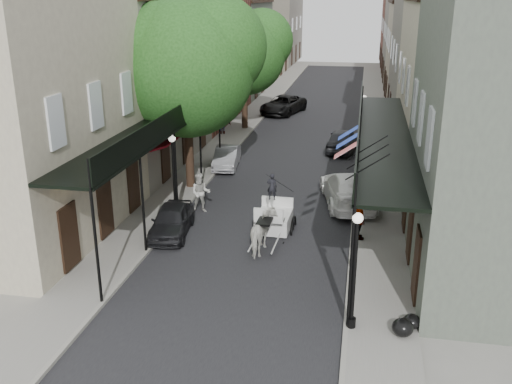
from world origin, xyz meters
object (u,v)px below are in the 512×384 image
at_px(horse, 264,232).
at_px(car_right_near, 348,189).
at_px(tree_far, 250,50).
at_px(pedestrian_sidewalk_right, 360,220).
at_px(lamppost_right_near, 354,269).
at_px(lamppost_right_far, 363,124).
at_px(lamppost_left, 174,174).
at_px(carriage, 276,204).
at_px(tree_near, 195,62).
at_px(pedestrian_sidewalk_left, 222,121).
at_px(car_left_near, 172,220).
at_px(car_left_far, 283,105).
at_px(car_right_far, 343,140).
at_px(car_left_mid, 227,157).
at_px(pedestrian_walking, 201,193).

height_order(horse, car_right_near, horse).
height_order(tree_far, pedestrian_sidewalk_right, tree_far).
xyz_separation_m(lamppost_right_near, car_right_near, (-0.50, 11.00, -1.26)).
distance_m(lamppost_right_far, horse, 15.48).
relative_size(lamppost_left, carriage, 1.34).
bearing_deg(tree_near, pedestrian_sidewalk_right, -33.17).
height_order(lamppost_right_near, pedestrian_sidewalk_left, lamppost_right_near).
xyz_separation_m(lamppost_right_far, car_left_near, (-7.70, -14.00, -1.41)).
xyz_separation_m(lamppost_right_far, car_left_far, (-6.70, 12.39, -1.30)).
xyz_separation_m(tree_far, car_right_far, (7.15, -5.18, -5.09)).
bearing_deg(tree_far, carriage, -75.40).
relative_size(tree_far, car_left_mid, 2.32).
height_order(pedestrian_sidewalk_left, car_right_near, pedestrian_sidewalk_left).
bearing_deg(pedestrian_sidewalk_left, pedestrian_sidewalk_right, 104.01).
relative_size(carriage, car_left_mid, 0.75).
height_order(lamppost_right_far, car_right_far, lamppost_right_far).
bearing_deg(car_left_mid, pedestrian_walking, -92.06).
bearing_deg(pedestrian_sidewalk_right, tree_far, 6.38).
bearing_deg(carriage, pedestrian_walking, 163.86).
bearing_deg(tree_near, tree_far, 90.19).
relative_size(horse, car_right_far, 0.45).
bearing_deg(lamppost_left, tree_far, 90.46).
relative_size(lamppost_left, car_left_near, 0.99).
xyz_separation_m(pedestrian_sidewalk_left, car_left_near, (2.20, -17.84, -0.42)).
height_order(tree_near, car_right_far, tree_near).
xyz_separation_m(lamppost_right_far, pedestrian_sidewalk_right, (0.10, -13.31, -1.07)).
relative_size(lamppost_left, horse, 1.89).
relative_size(tree_near, tree_far, 1.12).
bearing_deg(lamppost_left, car_left_far, 86.48).
bearing_deg(horse, car_right_far, -97.01).
relative_size(pedestrian_walking, car_right_far, 0.43).
height_order(car_left_near, car_right_near, car_right_near).
relative_size(tree_near, car_left_mid, 2.60).
height_order(carriage, car_right_far, carriage).
bearing_deg(car_left_near, car_right_far, 59.61).
xyz_separation_m(pedestrian_sidewalk_left, car_right_near, (9.40, -12.84, -0.27)).
height_order(car_left_mid, car_right_far, car_right_far).
bearing_deg(car_left_mid, lamppost_right_near, -70.29).
distance_m(lamppost_right_near, pedestrian_sidewalk_right, 6.78).
xyz_separation_m(tree_near, horse, (4.74, -7.19, -5.66)).
bearing_deg(pedestrian_walking, car_left_near, -112.91).
bearing_deg(pedestrian_walking, car_right_near, 6.05).
bearing_deg(pedestrian_sidewalk_left, car_left_near, 80.79).
bearing_deg(carriage, car_right_far, 81.66).
xyz_separation_m(tree_near, tree_far, (-0.05, 14.00, -0.65)).
xyz_separation_m(pedestrian_walking, car_left_near, (-0.50, -2.74, -0.31)).
bearing_deg(lamppost_right_far, car_left_far, 118.41).
bearing_deg(carriage, car_right_near, 50.26).
xyz_separation_m(pedestrian_sidewalk_right, car_right_far, (-1.29, 14.31, -0.23)).
distance_m(pedestrian_walking, pedestrian_sidewalk_left, 15.34).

